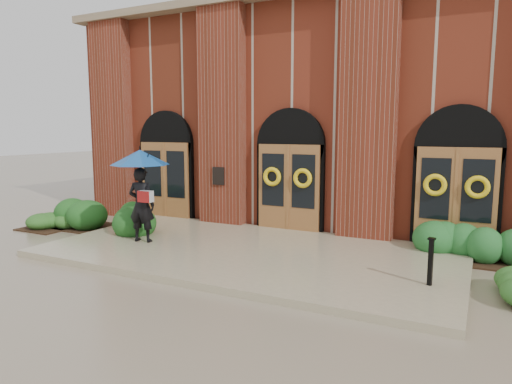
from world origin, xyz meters
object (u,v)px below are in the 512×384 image
Objects in this scene: man_with_umbrella at (141,178)px; metal_post at (431,260)px; hedge_wall_left at (107,216)px; hedge_wall_right at (484,245)px.

man_with_umbrella is 7.25m from metal_post.
man_with_umbrella is at bearing -24.95° from hedge_wall_left.
hedge_wall_left is (-2.35, 1.09, -1.40)m from man_with_umbrella.
metal_post is 2.91m from hedge_wall_right.
metal_post is at bearing -7.86° from hedge_wall_left.
hedge_wall_right is (0.90, 2.75, -0.23)m from metal_post.
hedge_wall_left is at bearing -172.11° from hedge_wall_right.
hedge_wall_right is at bearing -173.75° from man_with_umbrella.
man_with_umbrella is 2.63× the size of metal_post.
hedge_wall_left is 10.50m from hedge_wall_right.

